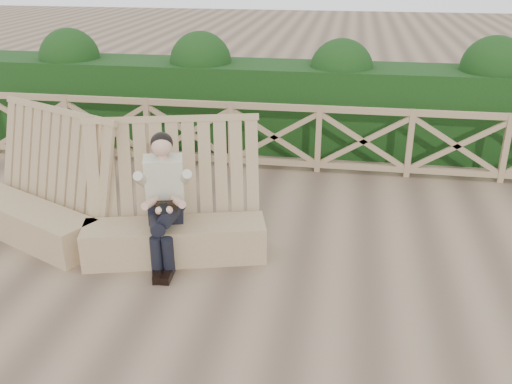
# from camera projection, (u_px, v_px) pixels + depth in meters

# --- Properties ---
(ground) EXTENTS (60.00, 60.00, 0.00)m
(ground) POSITION_uv_depth(u_px,v_px,m) (231.00, 279.00, 6.30)
(ground) COLOR brown
(ground) RESTS_ON ground
(bench) EXTENTS (4.08, 1.59, 1.58)m
(bench) POSITION_uv_depth(u_px,v_px,m) (101.00, 215.00, 6.89)
(bench) COLOR #8F7452
(bench) RESTS_ON ground
(woman) EXTENTS (0.55, 0.98, 1.51)m
(woman) POSITION_uv_depth(u_px,v_px,m) (164.00, 195.00, 6.46)
(woman) COLOR black
(woman) RESTS_ON ground
(guardrail) EXTENTS (10.10, 0.09, 1.10)m
(guardrail) POSITION_uv_depth(u_px,v_px,m) (274.00, 137.00, 9.26)
(guardrail) COLOR #9C815A
(guardrail) RESTS_ON ground
(hedge) EXTENTS (12.00, 1.20, 1.50)m
(hedge) POSITION_uv_depth(u_px,v_px,m) (283.00, 106.00, 10.27)
(hedge) COLOR black
(hedge) RESTS_ON ground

